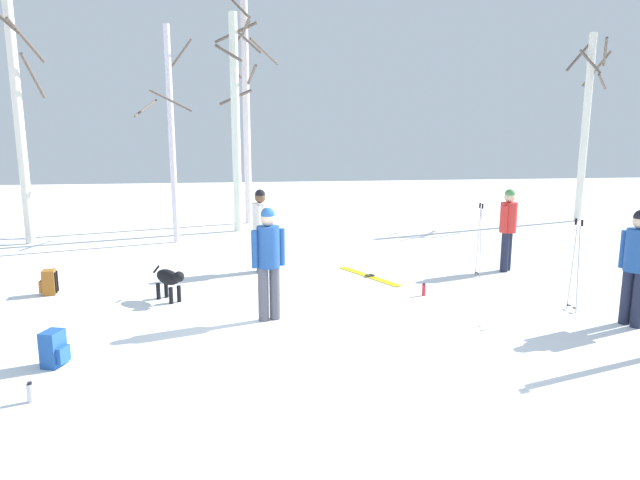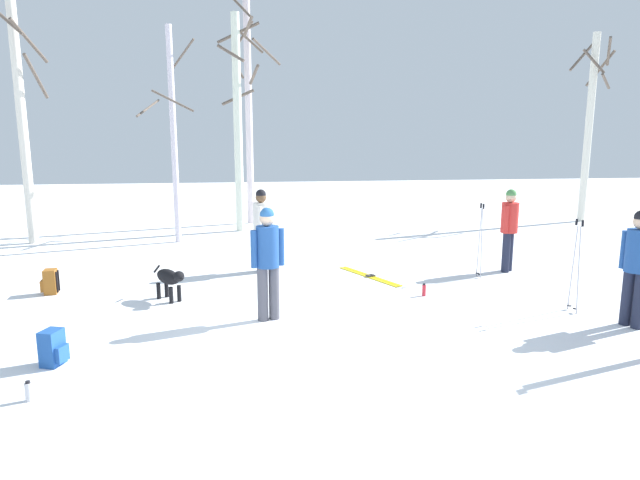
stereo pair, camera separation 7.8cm
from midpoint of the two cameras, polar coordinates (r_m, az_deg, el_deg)
ground_plane at (r=6.76m, az=-2.43°, el=-12.80°), size 60.00×60.00×0.00m
person_0 at (r=11.05m, az=-6.53°, el=1.58°), size 0.34×0.51×1.72m
person_1 at (r=8.95m, az=30.40°, el=-1.88°), size 0.34×0.50×1.72m
person_2 at (r=8.01m, az=-5.78°, el=-1.77°), size 0.51×0.34×1.72m
person_3 at (r=11.70m, az=19.17°, el=1.56°), size 0.41×0.39×1.72m
dog at (r=9.42m, az=-15.96°, el=-3.99°), size 0.60×0.73×0.57m
ski_pair_lying_0 at (r=10.82m, az=4.96°, el=-3.83°), size 0.90×1.76×0.05m
ski_poles_0 at (r=11.02m, az=16.41°, el=0.20°), size 0.07×0.21×1.48m
ski_poles_1 at (r=9.33m, az=25.31°, el=-2.19°), size 0.07×0.26×1.48m
backpack_0 at (r=7.31m, az=-26.73°, el=-10.32°), size 0.33×0.31×0.44m
backpack_1 at (r=10.65m, az=-27.05°, el=-4.06°), size 0.30×0.28×0.44m
water_bottle_0 at (r=9.61m, az=10.75°, el=-5.23°), size 0.07×0.07×0.22m
water_bottle_1 at (r=6.52m, az=-28.73°, el=-14.05°), size 0.07×0.07×0.22m
birch_tree_0 at (r=15.97m, az=-29.57°, el=12.28°), size 1.24×1.14×6.91m
birch_tree_1 at (r=14.73m, az=-15.70°, el=10.86°), size 1.49×1.43×5.58m
birch_tree_2 at (r=16.27m, az=-9.06°, el=12.60°), size 1.28×1.30×6.28m
birch_tree_3 at (r=17.83m, az=-7.96°, el=13.86°), size 1.67×1.63×7.17m
birch_tree_4 at (r=20.16m, az=26.33°, el=11.11°), size 1.18×1.20×6.14m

